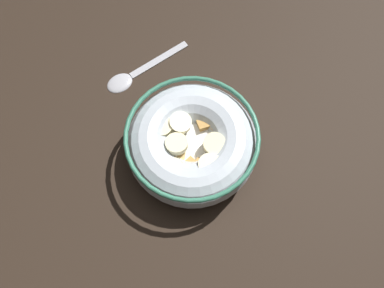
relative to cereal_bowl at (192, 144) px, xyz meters
The scene contains 3 objects.
ground_plane 4.19cm from the cereal_bowl, 104.89° to the right, with size 117.33×117.33×2.00cm, color black.
cereal_bowl is the anchor object (origin of this frame).
spoon 15.08cm from the cereal_bowl, 49.39° to the right, with size 11.90×10.16×0.80cm.
Camera 1 is at (-1.38, 21.41, 55.85)cm, focal length 41.34 mm.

